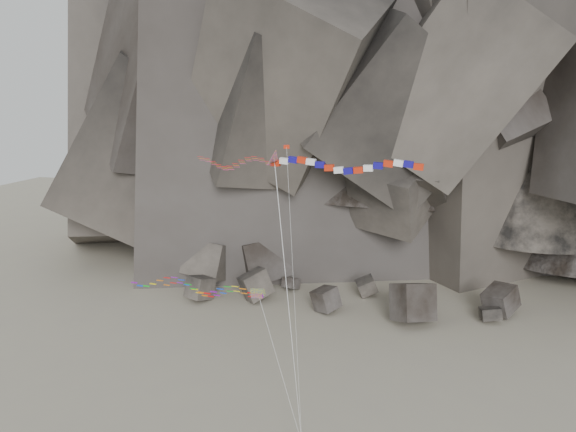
% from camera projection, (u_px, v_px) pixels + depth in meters
% --- Properties ---
extents(ground, '(260.00, 260.00, 0.00)m').
position_uv_depth(ground, '(274.00, 429.00, 53.23)').
color(ground, gray).
rests_on(ground, ground).
extents(headland, '(110.00, 70.00, 84.00)m').
position_uv_depth(headland, '(375.00, 35.00, 109.99)').
color(headland, '#554D45').
rests_on(headland, ground).
extents(boulder_field, '(51.80, 20.07, 9.11)m').
position_uv_depth(boulder_field, '(266.00, 272.00, 90.20)').
color(boulder_field, '#47423F').
rests_on(boulder_field, ground).
extents(delta_kite, '(12.74, 7.95, 24.52)m').
position_uv_depth(delta_kite, '(231.00, 162.00, 52.26)').
color(delta_kite, red).
rests_on(delta_kite, ground).
extents(banner_kite, '(13.66, 7.91, 23.79)m').
position_uv_depth(banner_kite, '(344.00, 166.00, 49.32)').
color(banner_kite, red).
rests_on(banner_kite, ground).
extents(parafoil_kite, '(17.67, 3.07, 12.89)m').
position_uv_depth(parafoil_kite, '(189.00, 286.00, 50.75)').
color(parafoil_kite, yellow).
rests_on(parafoil_kite, ground).
extents(pennant_kite, '(2.68, 4.01, 25.11)m').
position_uv_depth(pennant_kite, '(291.00, 231.00, 47.21)').
color(pennant_kite, red).
rests_on(pennant_kite, ground).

